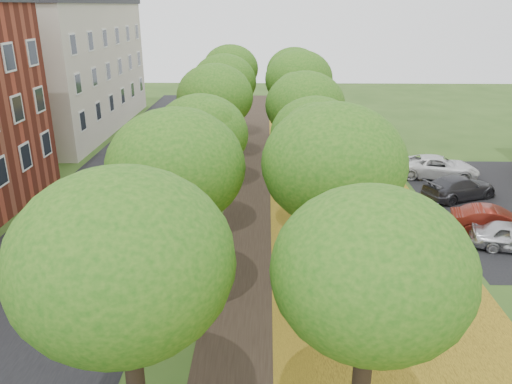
{
  "coord_description": "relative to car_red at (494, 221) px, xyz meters",
  "views": [
    {
      "loc": [
        0.56,
        -8.49,
        9.85
      ],
      "look_at": [
        0.13,
        11.13,
        2.5
      ],
      "focal_mm": 35.0,
      "sensor_mm": 36.0,
      "label": 1
    }
  ],
  "objects": [
    {
      "name": "street_asphalt",
      "position": [
        -18.5,
        2.39,
        -0.61
      ],
      "size": [
        8.0,
        70.0,
        0.01
      ],
      "primitive_type": "cube",
      "color": "black",
      "rests_on": "ground"
    },
    {
      "name": "footpath",
      "position": [
        -11.0,
        2.39,
        -0.61
      ],
      "size": [
        3.2,
        70.0,
        0.01
      ],
      "primitive_type": "cube",
      "color": "black",
      "rests_on": "ground"
    },
    {
      "name": "leaf_verge",
      "position": [
        -6.0,
        2.39,
        -0.61
      ],
      "size": [
        7.5,
        70.0,
        0.01
      ],
      "primitive_type": "cube",
      "color": "#AC8B1F",
      "rests_on": "ground"
    },
    {
      "name": "tree_row_west",
      "position": [
        -13.2,
        2.39,
        4.36
      ],
      "size": [
        4.07,
        34.07,
        6.74
      ],
      "color": "black",
      "rests_on": "ground"
    },
    {
      "name": "tree_row_east",
      "position": [
        -8.4,
        2.39,
        4.36
      ],
      "size": [
        4.07,
        34.07,
        6.74
      ],
      "color": "black",
      "rests_on": "ground"
    },
    {
      "name": "building_cream",
      "position": [
        -28.0,
        20.39,
        4.59
      ],
      "size": [
        10.3,
        20.3,
        10.4
      ],
      "color": "beige",
      "rests_on": "ground"
    },
    {
      "name": "car_red",
      "position": [
        0.0,
        0.0,
        0.0
      ],
      "size": [
        3.93,
        2.04,
        1.23
      ],
      "primitive_type": "imported",
      "rotation": [
        0.0,
        0.0,
        1.36
      ],
      "color": "maroon",
      "rests_on": "ground"
    },
    {
      "name": "car_grey",
      "position": [
        0.02,
        4.47,
        0.01
      ],
      "size": [
        4.65,
        3.39,
        1.25
      ],
      "primitive_type": "imported",
      "rotation": [
        0.0,
        0.0,
        2.0
      ],
      "color": "#37373D",
      "rests_on": "ground"
    },
    {
      "name": "car_white",
      "position": [
        0.0,
        8.03,
        0.04
      ],
      "size": [
        5.04,
        2.94,
        1.32
      ],
      "primitive_type": "imported",
      "rotation": [
        0.0,
        0.0,
        1.41
      ],
      "color": "silver",
      "rests_on": "ground"
    }
  ]
}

